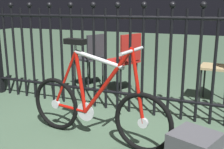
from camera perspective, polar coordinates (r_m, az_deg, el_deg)
name	(u,v)px	position (r m, az deg, el deg)	size (l,w,h in m)	color
ground_plane	(106,133)	(2.80, -1.18, -11.93)	(20.00, 20.00, 0.00)	#466049
iron_fence	(122,55)	(3.18, 2.10, 3.94)	(3.96, 0.07, 1.31)	black
bicycle	(95,106)	(2.56, -3.44, -6.42)	(1.47, 0.40, 0.93)	black
chair_red	(125,58)	(3.83, 2.63, 3.48)	(0.52, 0.52, 0.85)	black
chair_charcoal	(92,55)	(4.14, -4.15, 3.98)	(0.48, 0.48, 0.82)	black
chair_tan	(223,63)	(3.72, 21.68, 2.18)	(0.40, 0.39, 0.85)	black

